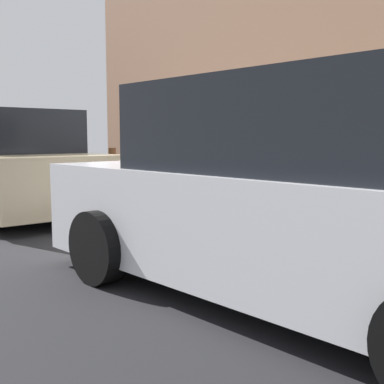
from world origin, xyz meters
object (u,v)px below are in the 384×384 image
(suitcase_navy_3, at_px, (326,203))
(suitcase_navy_10, at_px, (160,176))
(suitcase_red_6, at_px, (240,188))
(parked_car_beige_1, at_px, (9,165))
(suitcase_silver_4, at_px, (296,197))
(suitcase_black_5, at_px, (267,192))
(suitcase_maroon_2, at_px, (371,197))
(fire_hydrant, at_px, (134,174))
(bollard_post, at_px, (112,169))
(suitcase_teal_8, at_px, (197,181))
(parked_car_white_0, at_px, (299,199))
(suitcase_olive_7, at_px, (218,183))
(suitcase_maroon_9, at_px, (178,178))

(suitcase_navy_3, relative_size, suitcase_navy_10, 0.68)
(suitcase_red_6, bearing_deg, parked_car_beige_1, 39.01)
(suitcase_silver_4, xyz_separation_m, suitcase_black_5, (0.52, -0.01, 0.03))
(suitcase_red_6, xyz_separation_m, parked_car_beige_1, (3.04, 2.46, 0.31))
(suitcase_maroon_2, height_order, suitcase_red_6, suitcase_red_6)
(suitcase_silver_4, height_order, suitcase_black_5, suitcase_black_5)
(fire_hydrant, bearing_deg, suitcase_black_5, 179.52)
(suitcase_maroon_2, relative_size, bollard_post, 0.90)
(suitcase_silver_4, relative_size, suitcase_red_6, 0.67)
(suitcase_maroon_2, bearing_deg, suitcase_black_5, 3.70)
(bollard_post, bearing_deg, suitcase_navy_3, -179.16)
(suitcase_black_5, relative_size, parked_car_beige_1, 0.20)
(suitcase_teal_8, bearing_deg, suitcase_black_5, 177.12)
(suitcase_black_5, xyz_separation_m, suitcase_navy_10, (2.60, -0.03, 0.07))
(suitcase_black_5, bearing_deg, fire_hydrant, -0.48)
(suitcase_navy_3, bearing_deg, suitcase_teal_8, -2.78)
(suitcase_teal_8, distance_m, parked_car_beige_1, 3.20)
(suitcase_maroon_2, bearing_deg, parked_car_white_0, 106.22)
(suitcase_teal_8, height_order, bollard_post, suitcase_teal_8)
(suitcase_red_6, height_order, suitcase_olive_7, suitcase_olive_7)
(parked_car_beige_1, bearing_deg, bollard_post, -79.41)
(parked_car_white_0, bearing_deg, parked_car_beige_1, 0.00)
(suitcase_red_6, xyz_separation_m, suitcase_maroon_9, (1.53, -0.00, 0.05))
(suitcase_navy_3, xyz_separation_m, parked_car_beige_1, (4.62, 2.38, 0.39))
(parked_car_white_0, bearing_deg, suitcase_olive_7, -36.25)
(suitcase_navy_3, distance_m, suitcase_red_6, 1.59)
(suitcase_maroon_9, bearing_deg, suitcase_maroon_2, -178.93)
(suitcase_black_5, bearing_deg, suitcase_maroon_2, -176.30)
(bollard_post, bearing_deg, suitcase_black_5, -178.28)
(suitcase_olive_7, relative_size, suitcase_maroon_9, 0.99)
(suitcase_maroon_2, distance_m, bollard_post, 5.60)
(suitcase_teal_8, bearing_deg, fire_hydrant, 1.65)
(suitcase_navy_3, xyz_separation_m, suitcase_maroon_9, (3.12, -0.08, 0.13))
(parked_car_white_0, relative_size, parked_car_beige_1, 0.97)
(suitcase_silver_4, xyz_separation_m, suitcase_teal_8, (2.15, -0.09, 0.08))
(suitcase_navy_3, relative_size, suitcase_olive_7, 0.73)
(suitcase_maroon_2, bearing_deg, suitcase_maroon_9, 1.07)
(suitcase_black_5, height_order, suitcase_navy_10, suitcase_navy_10)
(suitcase_olive_7, distance_m, suitcase_navy_10, 1.50)
(suitcase_olive_7, bearing_deg, suitcase_black_5, 176.25)
(bollard_post, bearing_deg, suitcase_navy_10, -174.13)
(suitcase_navy_3, bearing_deg, suitcase_navy_10, -1.14)
(suitcase_teal_8, relative_size, suitcase_maroon_9, 0.99)
(suitcase_teal_8, bearing_deg, suitcase_olive_7, 178.97)
(bollard_post, bearing_deg, suitcase_maroon_2, -177.72)
(suitcase_navy_3, height_order, suitcase_maroon_9, suitcase_maroon_9)
(suitcase_red_6, height_order, bollard_post, suitcase_red_6)
(fire_hydrant, height_order, bollard_post, bollard_post)
(suitcase_red_6, xyz_separation_m, bollard_post, (3.47, 0.15, 0.12))
(suitcase_maroon_2, relative_size, suitcase_silver_4, 1.26)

